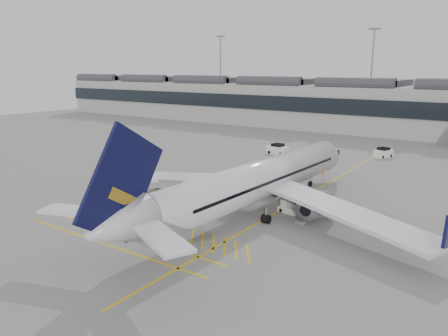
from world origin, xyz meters
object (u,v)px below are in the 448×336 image
Objects in this scene: baggage_cart_a at (271,187)px; ramp_agent_a at (240,195)px; belt_loader at (294,209)px; airliner_main at (255,182)px; ramp_agent_b at (237,189)px; pushback_tug at (156,197)px.

ramp_agent_a reaches higher than baggage_cart_a.
ramp_agent_a reaches higher than belt_loader.
airliner_main is at bearing -94.85° from baggage_cart_a.
ramp_agent_b reaches higher than baggage_cart_a.
baggage_cart_a is 1.04× the size of ramp_agent_a.
airliner_main is 7.73m from baggage_cart_a.
belt_loader is 7.29m from baggage_cart_a.
belt_loader is at bearing 170.76° from ramp_agent_b.
pushback_tug is at bearing -160.52° from airliner_main.
belt_loader is at bearing -31.61° from ramp_agent_a.
baggage_cart_a is at bearing -130.28° from ramp_agent_b.
ramp_agent_a is 9.74m from pushback_tug.
ramp_agent_b is (-8.33, 1.69, 0.49)m from belt_loader.
airliner_main is at bearing 35.41° from pushback_tug.
baggage_cart_a is 0.64× the size of pushback_tug.
baggage_cart_a is at bearing 42.84° from ramp_agent_a.
pushback_tug is at bearing -150.66° from baggage_cart_a.
baggage_cart_a is 14.07m from pushback_tug.
ramp_agent_a is 2.43m from ramp_agent_b.
baggage_cart_a is (-5.36, 4.93, 0.42)m from belt_loader.
airliner_main reaches higher than pushback_tug.
ramp_agent_b is at bearing 143.46° from airliner_main.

